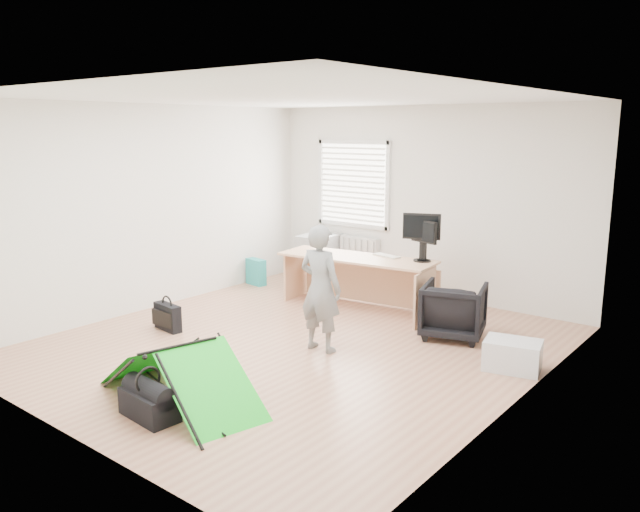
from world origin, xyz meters
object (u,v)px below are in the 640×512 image
Objects in this scene: duffel_bag at (149,404)px; thermos at (422,252)px; filing_cabinet at (319,259)px; desk at (356,283)px; person at (320,288)px; storage_crate at (513,355)px; laptop_bag at (168,317)px; kite at (179,374)px; monitor_left at (424,246)px; office_chair at (454,310)px; monitor_right at (422,244)px.

thermos is at bearing 89.98° from duffel_bag.
thermos reaches higher than filing_cabinet.
desk is 1.68m from person.
person is 2.56× the size of storage_crate.
laptop_bag is (-1.25, -2.14, -0.20)m from desk.
filing_cabinet reaches higher than desk.
kite is (0.45, -3.34, -0.10)m from desk.
monitor_left is at bearing 146.81° from storage_crate.
storage_crate is (3.76, -1.59, -0.23)m from filing_cabinet.
kite is at bearing -74.57° from filing_cabinet.
desk is 2.49m from laptop_bag.
office_chair is at bearing 85.41° from kite.
filing_cabinet reaches higher than office_chair.
thermos reaches higher than laptop_bag.
duffel_bag is at bearing -123.88° from storage_crate.
kite is at bearing -80.92° from monitor_left.
person is 2.03m from laptop_bag.
monitor_right is at bearing -99.27° from person.
office_chair is (0.70, -0.52, -0.59)m from monitor_left.
monitor_right is (-0.03, -0.01, 0.03)m from monitor_left.
thermos is 0.43× the size of storage_crate.
storage_crate is at bearing 132.76° from office_chair.
thermos is at bearing -53.19° from office_chair.
monitor_left is at bearing 11.83° from desk.
person reaches higher than desk.
filing_cabinet is 1.42× the size of duffel_bag.
kite is at bearing -89.35° from desk.
monitor_left is (2.13, -0.52, 0.53)m from filing_cabinet.
laptop_bag is at bearing 15.30° from person.
person is 0.83× the size of kite.
laptop_bag is at bearing -96.68° from filing_cabinet.
desk is 1.26× the size of kite.
person reaches higher than storage_crate.
monitor_left is 0.58× the size of office_chair.
laptop_bag is at bearing 17.35° from office_chair.
person reaches higher than kite.
person is (-0.21, -1.83, -0.14)m from thermos.
storage_crate is at bearing -30.18° from filing_cabinet.
laptop_bag is (-3.73, -1.37, 0.01)m from storage_crate.
filing_cabinet is 4.09m from storage_crate.
person reaches higher than laptop_bag.
duffel_bag is (-0.34, -4.00, -0.79)m from monitor_left.
duffel_bag is at bearing -94.41° from thermos.
monitor_left is 0.75× the size of storage_crate.
monitor_left reaches higher than kite.
duffel_bag is (0.05, -0.37, -0.14)m from kite.
monitor_right reaches higher than kite.
desk is at bearing 162.62° from storage_crate.
duffel_bag is at bearing -116.69° from monitor_right.
desk is 1.05m from monitor_left.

